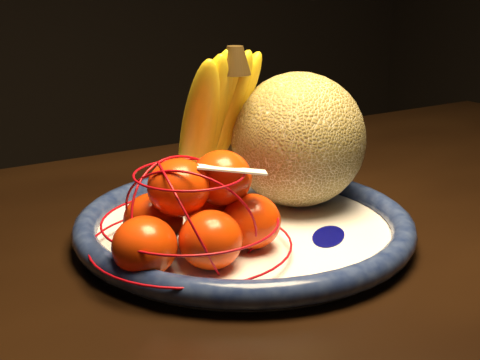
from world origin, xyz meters
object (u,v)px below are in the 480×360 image
fruit_bowl (244,226)px  banana_bunch (210,122)px  cantaloupe (298,140)px  dining_table (347,280)px  mandarin_bag (196,216)px

fruit_bowl → banana_bunch: (-0.00, 0.08, 0.11)m
fruit_bowl → cantaloupe: bearing=19.9°
dining_table → fruit_bowl: fruit_bowl is taller
fruit_bowl → mandarin_bag: (-0.08, -0.04, 0.04)m
dining_table → mandarin_bag: 0.27m
mandarin_bag → fruit_bowl: bearing=26.8°
mandarin_bag → dining_table: bearing=6.6°
dining_table → cantaloupe: cantaloupe is taller
dining_table → banana_bunch: 0.28m
banana_bunch → mandarin_bag: (-0.08, -0.12, -0.07)m
fruit_bowl → dining_table: bearing=-5.9°
cantaloupe → banana_bunch: bearing=155.7°
cantaloupe → mandarin_bag: bearing=-156.8°
fruit_bowl → mandarin_bag: bearing=-153.2°
dining_table → mandarin_bag: bearing=-176.1°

